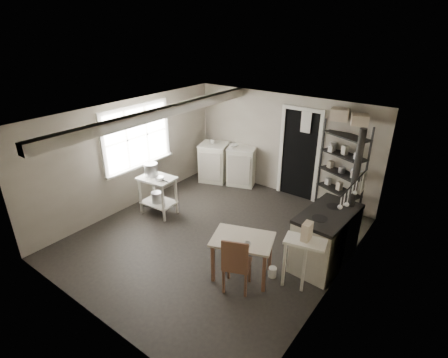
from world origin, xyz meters
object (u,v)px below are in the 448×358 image
Objects in this scene: stockpot at (151,170)px; work_table at (242,256)px; stove at (325,240)px; chair at (237,261)px; shelf_rack at (342,171)px; base_cabinets at (228,164)px; prep_table at (158,196)px; flour_sack at (327,204)px.

stockpot is 2.80m from work_table.
chair is at bearing -116.81° from stove.
stove is (0.44, -1.80, -0.51)m from shelf_rack.
base_cabinets is 1.57× the size of work_table.
base_cabinets is 3.86m from chair.
prep_table is 0.87× the size of chair.
stockpot is 0.32× the size of chair.
work_table is 2.05× the size of flour_sack.
work_table is (-0.91, -1.08, -0.06)m from stove.
prep_table is 2.17m from base_cabinets.
prep_table is 0.67× the size of stove.
stockpot is at bearing -120.23° from base_cabinets.
stove is 1.59m from chair.
work_table is (2.68, -0.61, -0.56)m from stockpot.
work_table reaches higher than flour_sack.
stove is (3.21, -1.67, -0.02)m from base_cabinets.
base_cabinets is 1.54× the size of chair.
chair is (0.09, -0.28, 0.10)m from work_table.
stove is 1.30× the size of chair.
chair is at bearing -74.24° from shelf_rack.
flour_sack is at bearing -102.18° from shelf_rack.
stockpot reaches higher than chair.
prep_table is 0.56m from stockpot.
flour_sack is (2.63, -0.07, -0.22)m from base_cabinets.
flour_sack is at bearing 36.30° from prep_table.
base_cabinets reaches higher than stove.
flour_sack is at bearing 62.99° from chair.
base_cabinets is 3.62m from stove.
stockpot is 3.65m from stove.
shelf_rack reaches higher than chair.
stockpot reaches higher than work_table.
work_table is (-0.47, -2.88, -0.57)m from shelf_rack.
chair is at bearing -72.06° from base_cabinets.
base_cabinets is at bearing 156.51° from stove.
chair reaches higher than work_table.
shelf_rack is 1.59× the size of stove.
shelf_rack is at bearing -17.76° from base_cabinets.
shelf_rack is 3.21m from chair.
prep_table is at bearing -2.68° from stockpot.
shelf_rack is at bearing 60.83° from chair.
stockpot is at bearing -145.32° from flour_sack.
stove reaches higher than flour_sack.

